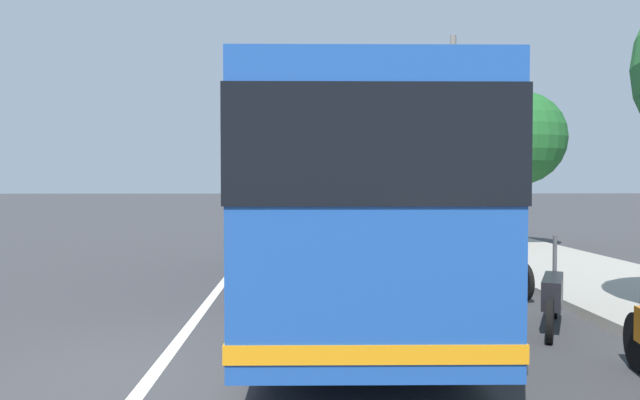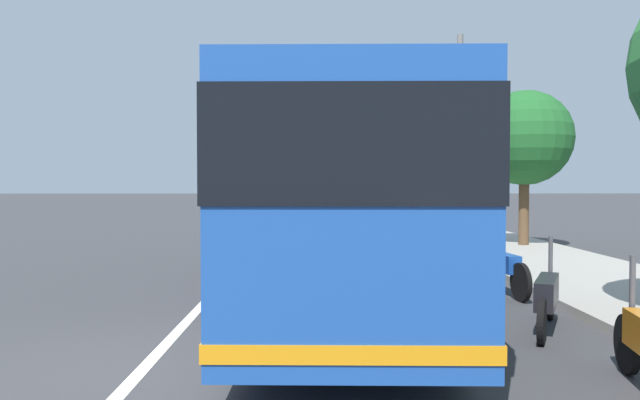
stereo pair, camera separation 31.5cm
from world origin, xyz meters
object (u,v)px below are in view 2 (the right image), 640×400
object	(u,v)px
motorcycle_mid_row	(500,267)
car_ahead_same_lane	(318,200)
motorcycle_far_end	(547,297)
car_far_distant	(323,196)
utility_pole	(460,138)
coach_bus	(339,193)
roadside_tree_mid_block	(524,139)
car_oncoming	(318,198)
car_behind_bus	(271,199)

from	to	relation	value
motorcycle_mid_row	car_ahead_same_lane	world-z (taller)	car_ahead_same_lane
motorcycle_far_end	motorcycle_mid_row	world-z (taller)	motorcycle_mid_row
car_far_distant	motorcycle_far_end	bearing A→B (deg)	-177.92
utility_pole	car_far_distant	bearing A→B (deg)	6.28
coach_bus	roadside_tree_mid_block	world-z (taller)	roadside_tree_mid_block
car_oncoming	coach_bus	bearing A→B (deg)	176.54
roadside_tree_mid_block	motorcycle_far_end	bearing A→B (deg)	161.84
car_oncoming	utility_pole	size ratio (longest dim) A/B	0.62
roadside_tree_mid_block	utility_pole	size ratio (longest dim) A/B	0.66
coach_bus	car_far_distant	size ratio (longest dim) A/B	2.83
motorcycle_far_end	car_ahead_same_lane	xyz separation A→B (m)	(38.19, 2.87, 0.24)
coach_bus	car_behind_bus	distance (m)	37.41
roadside_tree_mid_block	coach_bus	bearing A→B (deg)	139.94
car_far_distant	car_ahead_same_lane	bearing A→B (deg)	176.93
coach_bus	motorcycle_mid_row	distance (m)	3.23
coach_bus	car_ahead_same_lane	world-z (taller)	coach_bus
coach_bus	car_oncoming	xyz separation A→B (m)	(42.26, 0.07, -1.13)
roadside_tree_mid_block	car_far_distant	bearing A→B (deg)	7.46
car_ahead_same_lane	coach_bus	bearing A→B (deg)	-176.94
motorcycle_far_end	car_ahead_same_lane	world-z (taller)	car_ahead_same_lane
motorcycle_far_end	utility_pole	xyz separation A→B (m)	(12.76, -1.98, 3.16)
motorcycle_mid_row	utility_pole	world-z (taller)	utility_pole
coach_bus	car_behind_bus	size ratio (longest dim) A/B	2.49
motorcycle_far_end	car_oncoming	world-z (taller)	car_oncoming
utility_pole	motorcycle_far_end	bearing A→B (deg)	171.16
car_oncoming	car_far_distant	xyz separation A→B (m)	(6.40, -0.50, -0.00)
motorcycle_far_end	car_far_distant	world-z (taller)	car_far_distant
coach_bus	roadside_tree_mid_block	distance (m)	9.27
motorcycle_mid_row	car_far_distant	distance (m)	48.74
car_behind_bus	roadside_tree_mid_block	world-z (taller)	roadside_tree_mid_block
motorcycle_mid_row	roadside_tree_mid_block	bearing A→B (deg)	-29.84
motorcycle_far_end	motorcycle_mid_row	xyz separation A→B (m)	(2.71, -0.24, 0.02)
coach_bus	motorcycle_mid_row	xyz separation A→B (m)	(-0.02, -2.93, -1.34)
motorcycle_far_end	car_far_distant	xyz separation A→B (m)	(51.39, 2.27, 0.23)
coach_bus	car_oncoming	distance (m)	42.27
motorcycle_far_end	car_behind_bus	distance (m)	40.47
car_oncoming	roadside_tree_mid_block	bearing A→B (deg)	-173.96
coach_bus	roadside_tree_mid_block	xyz separation A→B (m)	(7.00, -5.89, 1.53)
car_far_distant	motorcycle_mid_row	bearing A→B (deg)	-177.50
coach_bus	motorcycle_far_end	bearing A→B (deg)	-133.97
motorcycle_mid_row	roadside_tree_mid_block	size ratio (longest dim) A/B	0.46
motorcycle_far_end	car_behind_bus	xyz separation A→B (m)	(39.90, 6.72, 0.25)
motorcycle_far_end	utility_pole	size ratio (longest dim) A/B	0.26
car_behind_bus	car_far_distant	xyz separation A→B (m)	(11.48, -4.46, -0.02)
motorcycle_far_end	utility_pole	bearing A→B (deg)	17.21
motorcycle_mid_row	car_behind_bus	bearing A→B (deg)	3.58
car_far_distant	car_oncoming	bearing A→B (deg)	175.07
motorcycle_far_end	car_behind_bus	size ratio (longest dim) A/B	0.40
coach_bus	motorcycle_mid_row	size ratio (longest dim) A/B	5.34
car_ahead_same_lane	car_far_distant	world-z (taller)	car_ahead_same_lane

